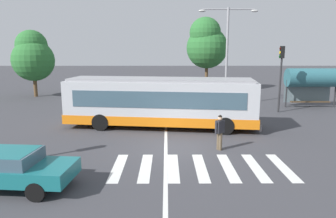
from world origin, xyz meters
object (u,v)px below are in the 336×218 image
Objects in this scene: parked_car_black at (140,90)px; parked_car_red at (195,90)px; parked_car_blue at (113,90)px; city_transit_bus at (161,102)px; foreground_sedan at (7,167)px; parked_car_charcoal at (167,90)px; background_tree_left at (33,56)px; pedestrian_crossing_street at (220,130)px; background_tree_right at (206,44)px; twin_arm_street_lamp at (227,45)px; traffic_light_far_corner at (281,69)px; bus_stop_shelter at (312,78)px.

parked_car_black is 1.01× the size of parked_car_red.
city_transit_bus is at bearing -68.17° from parked_car_blue.
foreground_sedan and parked_car_charcoal have the same top height.
pedestrian_crossing_street is at bearing -47.62° from background_tree_left.
foreground_sedan is 1.02× the size of parked_car_black.
city_transit_bus is at bearing -105.80° from background_tree_right.
background_tree_left reaches higher than city_transit_bus.
city_transit_bus is at bearing -79.58° from parked_car_black.
parked_car_black is 0.68× the size of background_tree_left.
background_tree_left is at bearing -166.72° from background_tree_right.
foreground_sedan is 1.01× the size of parked_car_blue.
parked_car_charcoal is at bearing 140.23° from twin_arm_street_lamp.
foreground_sedan is at bearing -111.11° from background_tree_right.
traffic_light_far_corner is 13.50m from background_tree_right.
background_tree_right is (7.22, 5.08, 4.68)m from parked_car_black.
parked_car_charcoal is 13.17m from bus_stop_shelter.
background_tree_left is at bearing 175.21° from parked_car_charcoal.
twin_arm_street_lamp is at bearing -16.03° from background_tree_left.
background_tree_right is (1.68, 5.37, 4.68)m from parked_car_red.
twin_arm_street_lamp is (2.56, 12.26, 4.15)m from pedestrian_crossing_street.
pedestrian_crossing_street is at bearing -56.75° from city_transit_bus.
background_tree_left is (-10.89, 0.80, 3.36)m from parked_car_black.
twin_arm_street_lamp is 19.41m from background_tree_left.
traffic_light_far_corner reaches higher than city_transit_bus.
parked_car_blue is 1.09× the size of bus_stop_shelter.
parked_car_red is at bearing 0.76° from parked_car_charcoal.
twin_arm_street_lamp is at bearing -24.02° from parked_car_blue.
parked_car_blue is 2.73m from parked_car_black.
foreground_sedan is 19.65m from traffic_light_far_corner.
city_transit_bus is 10.07m from foreground_sedan.
background_tree_right reaches higher than background_tree_left.
pedestrian_crossing_street is 0.41× the size of bus_stop_shelter.
parked_car_black is 1.08× the size of bus_stop_shelter.
bus_stop_shelter reaches higher than parked_car_black.
pedestrian_crossing_street is 0.38× the size of parked_car_charcoal.
traffic_light_far_corner is 4.17m from bus_stop_shelter.
parked_car_black is at bearing -4.22° from background_tree_left.
bus_stop_shelter is at bearing -17.64° from parked_car_blue.
foreground_sedan is at bearing -69.77° from background_tree_left.
bus_stop_shelter reaches higher than pedestrian_crossing_street.
background_tree_right is (-7.49, 10.51, 3.03)m from bus_stop_shelter.
pedestrian_crossing_street reaches higher than parked_car_red.
city_transit_bus is 2.57× the size of foreground_sedan.
pedestrian_crossing_street is 0.37× the size of foreground_sedan.
parked_car_red is at bearing 150.75° from bus_stop_shelter.
bus_stop_shelter is (12.04, -5.10, 1.65)m from parked_car_charcoal.
parked_car_charcoal is 11.57m from traffic_light_far_corner.
background_tree_right is at bearing 72.65° from parked_car_red.
city_transit_bus is 18.55m from background_tree_right.
traffic_light_far_corner reaches higher than parked_car_blue.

